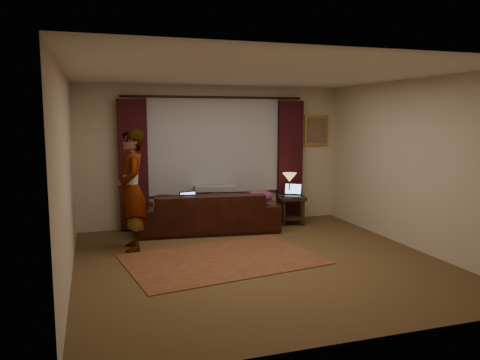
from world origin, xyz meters
name	(u,v)px	position (x,y,z in m)	size (l,w,h in m)	color
floor	(259,262)	(0.00, 0.00, -0.01)	(5.00, 5.00, 0.01)	brown
ceiling	(260,73)	(0.00, 0.00, 2.60)	(5.00, 5.00, 0.02)	silver
wall_back	(214,156)	(0.00, 2.50, 1.30)	(5.00, 0.02, 2.60)	beige
wall_front	(358,201)	(0.00, -2.50, 1.30)	(5.00, 0.02, 2.60)	beige
wall_left	(66,177)	(-2.50, 0.00, 1.30)	(0.02, 5.00, 2.60)	beige
wall_right	(412,164)	(2.50, 0.00, 1.30)	(0.02, 5.00, 2.60)	beige
sheer_curtain	(215,145)	(0.00, 2.44, 1.50)	(2.50, 0.05, 1.80)	#9D9EA4
drape_left	(133,165)	(-1.50, 2.39, 1.18)	(0.50, 0.14, 2.30)	black
drape_right	(290,160)	(1.50, 2.39, 1.18)	(0.50, 0.14, 2.30)	black
curtain_rod	(215,97)	(0.00, 2.39, 2.38)	(0.04, 0.04, 3.40)	black
picture_frame	(316,131)	(2.10, 2.47, 1.75)	(0.50, 0.04, 0.60)	gold
sofa	(208,204)	(-0.26, 1.95, 0.50)	(2.46, 1.06, 0.99)	black
throw_blanket	(215,174)	(-0.05, 2.21, 0.99)	(0.76, 0.30, 0.09)	gray
clothing_pile	(258,197)	(0.60, 1.70, 0.61)	(0.54, 0.42, 0.23)	brown
laptop_sofa	(191,199)	(-0.59, 1.84, 0.61)	(0.31, 0.34, 0.23)	black
area_rug	(223,259)	(-0.47, 0.22, 0.01)	(2.66, 1.77, 0.01)	brown
end_table	(292,210)	(1.39, 1.99, 0.27)	(0.47, 0.47, 0.54)	black
tiffany_lamp	(289,184)	(1.36, 2.07, 0.76)	(0.27, 0.27, 0.43)	#9E9A40
laptop_table	(292,190)	(1.36, 1.94, 0.66)	(0.33, 0.36, 0.24)	black
person	(132,190)	(-1.64, 1.16, 0.92)	(0.54, 0.54, 1.84)	gray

